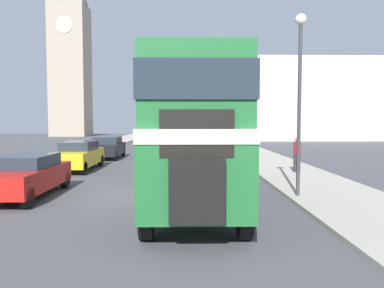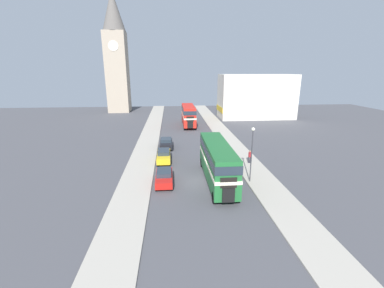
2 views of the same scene
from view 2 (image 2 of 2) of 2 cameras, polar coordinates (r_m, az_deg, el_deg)
name	(u,v)px [view 2 (image 2 of 2)]	position (r m, az deg, el deg)	size (l,w,h in m)	color
ground_plane	(199,181)	(27.87, 1.59, -8.27)	(120.00, 120.00, 0.00)	#47474C
sidewalk_right	(260,179)	(29.32, 14.93, -7.44)	(3.50, 120.00, 0.12)	#A8A093
sidewalk_left	(135,183)	(27.97, -12.45, -8.44)	(3.50, 120.00, 0.12)	#A8A093
double_decker_bus	(217,160)	(26.97, 5.65, -3.50)	(2.42, 11.16, 4.16)	#1E602D
bus_distant	(188,114)	(54.62, -0.80, 6.68)	(2.49, 10.00, 4.28)	red
car_parked_near	(164,177)	(27.24, -6.20, -7.26)	(1.72, 4.29, 1.41)	red
car_parked_mid	(164,156)	(33.66, -6.29, -2.58)	(1.69, 4.43, 1.49)	gold
car_parked_far	(166,143)	(39.35, -5.76, 0.19)	(1.85, 4.15, 1.47)	black
pedestrian_walking	(250,156)	(33.25, 12.69, -2.60)	(0.34, 0.34, 1.66)	#282833
street_lamp	(252,147)	(26.92, 13.20, -0.61)	(0.36, 0.36, 5.86)	#38383D
church_tower	(116,52)	(76.62, -16.55, 18.94)	(5.98, 5.98, 31.53)	tan
shop_building_block	(256,96)	(65.93, 14.07, 10.21)	(18.06, 8.06, 10.53)	beige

